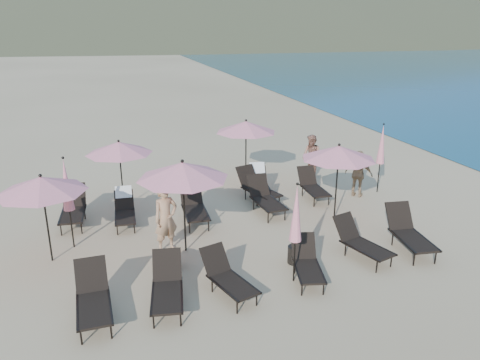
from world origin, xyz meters
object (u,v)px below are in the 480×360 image
object	(u,v)px
lounger_0	(93,297)
umbrella_open_4	(246,127)
lounger_6	(73,208)
umbrella_open_1	(183,171)
lounger_8	(193,203)
umbrella_open_3	(119,148)
lounger_3	(307,263)
umbrella_closed_2	(66,185)
side_table_0	(173,260)
side_table_1	(295,255)
beachgoer_b	(311,156)
lounger_11	(313,186)
lounger_2	(227,276)
umbrella_open_0	(41,185)
umbrella_closed_0	(296,214)
beachgoer_c	(359,174)
umbrella_closed_1	(382,145)
beachgoer_a	(166,219)
lounger_10	(260,183)
lounger_5	(409,232)
umbrella_open_2	(339,153)
lounger_9	(257,187)
lounger_7	(125,209)
lounger_1	(167,286)

from	to	relation	value
lounger_0	umbrella_open_4	xyz separation A→B (m)	(5.36, 6.99, 1.60)
lounger_6	umbrella_open_1	size ratio (longest dim) A/B	0.72
lounger_0	lounger_8	size ratio (longest dim) A/B	0.95
umbrella_open_3	lounger_3	bearing A→B (deg)	-56.69
umbrella_closed_2	umbrella_open_4	bearing A→B (deg)	31.96
umbrella_open_3	side_table_0	distance (m)	4.74
lounger_3	umbrella_open_4	bearing A→B (deg)	97.78
side_table_1	beachgoer_b	bearing A→B (deg)	61.79
lounger_11	side_table_1	xyz separation A→B (m)	(-2.30, -3.91, -0.21)
lounger_2	umbrella_open_4	bearing A→B (deg)	51.80
lounger_6	umbrella_closed_2	xyz separation A→B (m)	(0.03, -1.60, 1.25)
umbrella_open_0	umbrella_open_3	bearing A→B (deg)	58.08
umbrella_closed_0	beachgoer_c	size ratio (longest dim) A/B	1.50
lounger_2	umbrella_open_4	world-z (taller)	umbrella_open_4
umbrella_closed_1	beachgoer_a	xyz separation A→B (m)	(-7.57, -2.22, -0.79)
lounger_10	side_table_1	xyz separation A→B (m)	(-0.66, -4.51, -0.27)
umbrella_closed_2	beachgoer_c	bearing A→B (deg)	7.38
umbrella_open_0	beachgoer_b	bearing A→B (deg)	24.84
lounger_10	umbrella_closed_0	xyz separation A→B (m)	(-1.03, -5.28, 1.16)
lounger_0	lounger_8	world-z (taller)	lounger_8
lounger_10	beachgoer_a	world-z (taller)	beachgoer_a
lounger_5	lounger_2	bearing A→B (deg)	-165.15
lounger_11	umbrella_open_2	distance (m)	2.39
lounger_3	lounger_9	bearing A→B (deg)	97.92
umbrella_open_2	lounger_11	bearing A→B (deg)	86.70
lounger_3	beachgoer_b	world-z (taller)	beachgoer_b
umbrella_open_4	beachgoer_c	distance (m)	4.20
umbrella_open_0	umbrella_closed_1	bearing A→B (deg)	10.65
lounger_5	lounger_11	world-z (taller)	lounger_5
lounger_8	beachgoer_c	bearing A→B (deg)	5.81
side_table_1	lounger_11	bearing A→B (deg)	59.58
lounger_8	beachgoer_c	xyz separation A→B (m)	(5.64, 0.33, 0.26)
lounger_5	umbrella_closed_0	size ratio (longest dim) A/B	0.78
lounger_9	beachgoer_a	world-z (taller)	beachgoer_a
lounger_10	umbrella_closed_0	bearing A→B (deg)	-92.52
umbrella_open_0	umbrella_closed_1	world-z (taller)	umbrella_closed_1
umbrella_open_0	umbrella_open_1	world-z (taller)	umbrella_open_1
lounger_0	lounger_9	size ratio (longest dim) A/B	0.91
side_table_0	lounger_7	bearing A→B (deg)	106.64
lounger_3	lounger_8	world-z (taller)	lounger_8
lounger_0	lounger_3	bearing A→B (deg)	-0.08
lounger_0	umbrella_open_2	world-z (taller)	umbrella_open_2
lounger_2	side_table_0	xyz separation A→B (m)	(-0.95, 1.41, -0.19)
lounger_11	umbrella_open_2	xyz separation A→B (m)	(-0.10, -1.76, 1.61)
lounger_1	umbrella_open_4	distance (m)	8.16
lounger_3	lounger_5	distance (m)	3.15
side_table_0	beachgoer_c	bearing A→B (deg)	24.41
lounger_3	umbrella_open_2	distance (m)	4.01
lounger_7	umbrella_open_0	bearing A→B (deg)	-133.65
lounger_6	lounger_1	bearing A→B (deg)	-64.07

